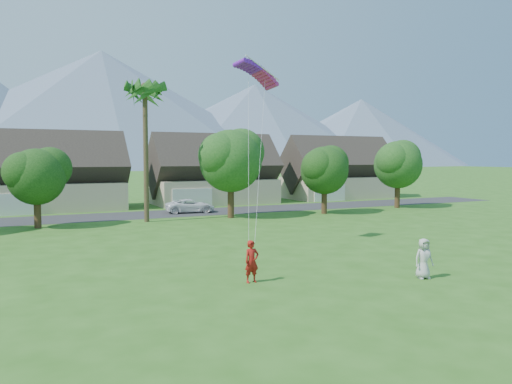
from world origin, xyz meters
TOP-DOWN VIEW (x-y plane):
  - ground at (0.00, 0.00)m, footprint 500.00×500.00m
  - street at (0.00, 34.00)m, footprint 90.00×7.00m
  - kite_flyer at (-2.78, 4.70)m, footprint 0.75×0.52m
  - watcher at (4.97, 1.81)m, footprint 1.05×0.79m
  - parked_car at (3.90, 34.00)m, footprint 5.38×2.98m
  - mountain_ridge at (10.40, 260.00)m, footprint 540.00×240.00m
  - houses_row at (0.49, 42.99)m, footprint 72.75×8.19m
  - tree_row at (-1.14, 27.92)m, footprint 62.27×6.67m
  - fan_palm at (-2.00, 28.50)m, footprint 3.00×3.00m
  - parafoil_kite at (1.61, 13.20)m, footprint 3.43×1.40m

SIDE VIEW (x-z plane):
  - ground at x=0.00m, z-range 0.00..0.00m
  - street at x=0.00m, z-range 0.00..0.01m
  - parked_car at x=3.90m, z-range 0.00..1.42m
  - watcher at x=4.97m, z-range 0.00..1.94m
  - kite_flyer at x=-2.78m, z-range 0.00..1.97m
  - houses_row at x=0.49m, z-range -0.99..7.87m
  - tree_row at x=-1.14m, z-range 0.66..9.11m
  - parafoil_kite at x=1.61m, z-range 11.06..11.56m
  - fan_palm at x=-2.00m, z-range 4.90..18.70m
  - mountain_ridge at x=10.40m, z-range -5.93..64.07m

